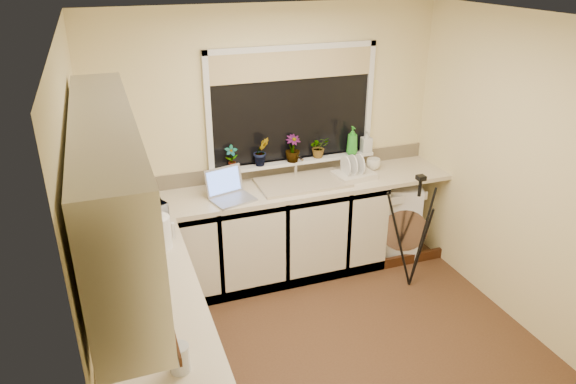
{
  "coord_description": "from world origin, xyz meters",
  "views": [
    {
      "loc": [
        -1.43,
        -2.93,
        2.81
      ],
      "look_at": [
        -0.18,
        0.55,
        1.15
      ],
      "focal_mm": 33.09,
      "sensor_mm": 36.0,
      "label": 1
    }
  ],
  "objects": [
    {
      "name": "wall_left",
      "position": [
        -1.6,
        0.0,
        1.23
      ],
      "size": [
        0.0,
        3.0,
        3.0
      ],
      "primitive_type": "plane",
      "rotation": [
        1.57,
        0.0,
        1.57
      ],
      "color": "beige",
      "rests_on": "ground"
    },
    {
      "name": "window_blind",
      "position": [
        0.2,
        1.46,
        1.92
      ],
      "size": [
        1.5,
        0.02,
        0.25
      ],
      "primitive_type": "cube",
      "color": "tan",
      "rests_on": "wall_back"
    },
    {
      "name": "soap_bottle_green",
      "position": [
        0.78,
        1.39,
        1.19
      ],
      "size": [
        0.11,
        0.11,
        0.27
      ],
      "primitive_type": "imported",
      "rotation": [
        0.0,
        0.0,
        -0.08
      ],
      "color": "green",
      "rests_on": "windowsill"
    },
    {
      "name": "cup_back",
      "position": [
        0.98,
        1.3,
        0.95
      ],
      "size": [
        0.14,
        0.14,
        0.11
      ],
      "primitive_type": "imported",
      "rotation": [
        0.0,
        0.0,
        -0.03
      ],
      "color": "white",
      "rests_on": "worktop_back"
    },
    {
      "name": "floor",
      "position": [
        0.0,
        0.0,
        0.0
      ],
      "size": [
        3.2,
        3.2,
        0.0
      ],
      "primitive_type": "plane",
      "color": "brown",
      "rests_on": "ground"
    },
    {
      "name": "glass_jug",
      "position": [
        -1.24,
        -0.8,
        0.98
      ],
      "size": [
        0.1,
        0.1,
        0.15
      ],
      "primitive_type": "cylinder",
      "color": "silver",
      "rests_on": "worktop_left"
    },
    {
      "name": "cup_left",
      "position": [
        -1.35,
        -0.52,
        0.94
      ],
      "size": [
        0.12,
        0.12,
        0.09
      ],
      "primitive_type": "imported",
      "rotation": [
        0.0,
        0.0,
        0.36
      ],
      "color": "#F0E1C5",
      "rests_on": "worktop_left"
    },
    {
      "name": "window_glass",
      "position": [
        0.2,
        1.49,
        1.55
      ],
      "size": [
        1.5,
        0.02,
        1.0
      ],
      "primitive_type": "cube",
      "color": "black",
      "rests_on": "wall_back"
    },
    {
      "name": "worktop_back",
      "position": [
        0.0,
        1.2,
        0.88
      ],
      "size": [
        3.2,
        0.6,
        0.04
      ],
      "primitive_type": "cube",
      "color": "beige",
      "rests_on": "base_cabinet_back"
    },
    {
      "name": "plant_b",
      "position": [
        -0.12,
        1.4,
        1.18
      ],
      "size": [
        0.15,
        0.13,
        0.27
      ],
      "primitive_type": "imported",
      "rotation": [
        0.0,
        0.0,
        0.06
      ],
      "color": "#999999",
      "rests_on": "windowsill"
    },
    {
      "name": "washing_machine",
      "position": [
        1.17,
        1.24,
        0.38
      ],
      "size": [
        0.71,
        0.7,
        0.77
      ],
      "primitive_type": "cube",
      "rotation": [
        0.0,
        0.0,
        -0.42
      ],
      "color": "white",
      "rests_on": "floor"
    },
    {
      "name": "laptop",
      "position": [
        -0.51,
        1.13,
        0.97
      ],
      "size": [
        0.41,
        0.39,
        0.25
      ],
      "rotation": [
        0.0,
        0.0,
        0.27
      ],
      "color": "#9898A0",
      "rests_on": "worktop_back"
    },
    {
      "name": "kettle",
      "position": [
        -1.17,
        0.48,
        1.02
      ],
      "size": [
        0.18,
        0.18,
        0.23
      ],
      "primitive_type": "cylinder",
      "color": "white",
      "rests_on": "worktop_left"
    },
    {
      "name": "sink",
      "position": [
        0.2,
        1.2,
        0.91
      ],
      "size": [
        0.82,
        0.46,
        0.03
      ],
      "primitive_type": "cube",
      "color": "tan",
      "rests_on": "worktop_back"
    },
    {
      "name": "wall_front",
      "position": [
        0.0,
        -1.5,
        1.23
      ],
      "size": [
        3.2,
        0.0,
        3.2
      ],
      "primitive_type": "plane",
      "rotation": [
        -1.57,
        0.0,
        0.0
      ],
      "color": "beige",
      "rests_on": "ground"
    },
    {
      "name": "worktop_left",
      "position": [
        -1.3,
        -0.3,
        0.88
      ],
      "size": [
        0.6,
        2.4,
        0.04
      ],
      "primitive_type": "cube",
      "color": "beige",
      "rests_on": "base_cabinet_left"
    },
    {
      "name": "soap_bottle_clear",
      "position": [
        0.94,
        1.41,
        1.15
      ],
      "size": [
        0.1,
        0.1,
        0.21
      ],
      "primitive_type": "imported",
      "rotation": [
        0.0,
        0.0,
        -0.08
      ],
      "color": "#999999",
      "rests_on": "windowsill"
    },
    {
      "name": "steel_jar",
      "position": [
        -1.34,
        -0.5,
        0.95
      ],
      "size": [
        0.08,
        0.08,
        0.11
      ],
      "primitive_type": "cylinder",
      "color": "silver",
      "rests_on": "worktop_left"
    },
    {
      "name": "windowsill",
      "position": [
        0.2,
        1.43,
        1.04
      ],
      "size": [
        1.6,
        0.14,
        0.03
      ],
      "primitive_type": "cube",
      "color": "white",
      "rests_on": "wall_back"
    },
    {
      "name": "base_cabinet_back",
      "position": [
        -0.33,
        1.2,
        0.43
      ],
      "size": [
        2.55,
        0.6,
        0.86
      ],
      "primitive_type": "cube",
      "color": "silver",
      "rests_on": "floor"
    },
    {
      "name": "dish_rack",
      "position": [
        0.7,
        1.17,
        0.93
      ],
      "size": [
        0.39,
        0.31,
        0.05
      ],
      "primitive_type": "cube",
      "rotation": [
        0.0,
        0.0,
        0.11
      ],
      "color": "beige",
      "rests_on": "worktop_back"
    },
    {
      "name": "plant_d",
      "position": [
        0.45,
        1.42,
        1.15
      ],
      "size": [
        0.18,
        0.16,
        0.2
      ],
      "primitive_type": "imported",
      "rotation": [
        0.0,
        0.0,
        0.01
      ],
      "color": "#999999",
      "rests_on": "windowsill"
    },
    {
      "name": "faucet",
      "position": [
        0.2,
        1.38,
        1.02
      ],
      "size": [
        0.03,
        0.03,
        0.24
      ],
      "primitive_type": "cylinder",
      "color": "silver",
      "rests_on": "worktop_back"
    },
    {
      "name": "plant_c",
      "position": [
        0.18,
        1.4,
        1.18
      ],
      "size": [
        0.15,
        0.15,
        0.25
      ],
      "primitive_type": "imported",
      "rotation": [
        0.0,
        0.0,
        0.07
      ],
      "color": "#999999",
      "rests_on": "windowsill"
    },
    {
      "name": "ceiling",
      "position": [
        0.0,
        0.0,
        2.45
      ],
      "size": [
        3.2,
        3.2,
        0.0
      ],
      "primitive_type": "plane",
      "rotation": [
        3.14,
        0.0,
        0.0
      ],
      "color": "white",
      "rests_on": "ground"
    },
    {
      "name": "plant_a",
      "position": [
        -0.4,
        1.41,
        1.16
      ],
      "size": [
        0.13,
        0.1,
        0.22
      ],
      "primitive_type": "imported",
      "rotation": [
        0.0,
        0.0,
        -0.21
      ],
      "color": "#999999",
      "rests_on": "windowsill"
    },
    {
      "name": "base_cabinet_left",
      "position": [
        -1.3,
        -0.3,
        0.43
      ],
      "size": [
        0.54,
        2.4,
        0.86
      ],
      "primitive_type": "cube",
      "color": "silver",
      "rests_on": "floor"
    },
    {
      "name": "wall_right",
      "position": [
        1.6,
        0.0,
        1.23
      ],
      "size": [
        0.0,
        3.0,
        3.0
      ],
      "primitive_type": "plane",
      "rotation": [
        1.57,
        0.0,
        -1.57
      ],
      "color": "beige",
      "rests_on": "ground"
    },
    {
      "name": "splashback_left",
      "position": [
        -1.59,
        -0.3,
        1.12
      ],
      "size": [
        0.02,
        2.4,
        0.45
      ],
      "primitive_type": "cube",
      "color": "beige",
      "rests_on": "wall_left"
    },
    {
      "name": "upper_cabinet",
      "position": [
        -1.44,
        -0.45,
        1.8
      ],
      "size": [
        0.28,
        1.9,
        0.7
      ],
      "primitive_type": "cube",
      "color": "silver",
      "rests_on": "wall_left"
    },
    {
      "name": "splashback_back",
      "position": [
        0.0,
        1.49,
        0.97
      ],
      "size": [
        3.2,
        0.02,
        0.14
      ],
      "primitive_type": "cube",
      "color": "beige",
      "rests_on": "wall_back"
    },
    {
      "name": "tripod",
      "position": [
        1.04,
        0.59,
        0.55
      ],
      "size": [
        0.7,
        0.7,
        1.1
      ],
      "primitive_type": null,
      "rotation": [
        0.0,
        0.0,
        0.4
      ],
      "color": "black",
      "rests_on": "floor"
    },
    {
      "name": "wall_back",
      "position": [
        0.0,
        1.5,
        1.23
      ],
      "size": [
        3.2,
        0.0,
        3.2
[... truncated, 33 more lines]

